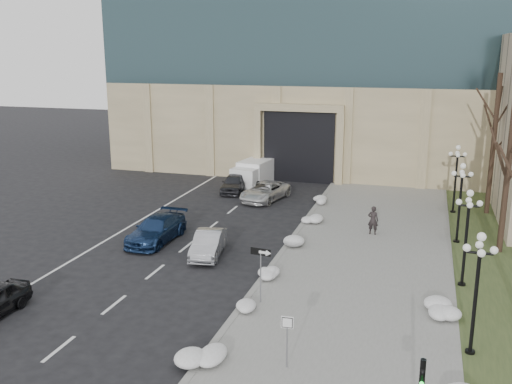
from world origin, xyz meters
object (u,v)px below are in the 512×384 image
car_e (234,183)px  pedestrian (373,220)px  car_b (208,244)px  keep_sign (287,331)px  lamppost_b (467,225)px  lamppost_d (456,170)px  car_c (156,229)px  lamppost_c (461,192)px  lamppost_a (477,278)px  car_d (265,191)px  box_truck (257,171)px  one_way_sign (264,259)px

car_e → pedestrian: pedestrian is taller
car_b → keep_sign: (6.85, -9.96, 0.84)m
lamppost_b → lamppost_d: 13.00m
car_c → lamppost_c: (16.84, 4.66, 2.34)m
car_c → lamppost_a: lamppost_a is taller
car_d → pedestrian: (8.51, -6.22, 0.31)m
car_c → lamppost_d: 20.34m
car_d → box_truck: size_ratio=0.77×
car_b → car_d: (-0.25, 12.20, 0.01)m
car_b → car_d: car_d is taller
car_c → pedestrian: bearing=22.8°
car_c → lamppost_b: 17.10m
pedestrian → lamppost_b: bearing=132.9°
lamppost_a → car_e: bearing=128.0°
lamppost_b → car_c: bearing=173.8°
lamppost_a → lamppost_b: 6.50m
car_e → lamppost_a: (16.38, -20.98, 2.36)m
lamppost_b → pedestrian: bearing=126.5°
car_e → pedestrian: bearing=-42.0°
car_b → car_d: bearing=81.0°
box_truck → one_way_sign: (7.17, -22.81, 1.23)m
pedestrian → box_truck: box_truck is taller
keep_sign → lamppost_a: 7.06m
car_e → lamppost_d: size_ratio=0.88×
lamppost_c → car_e: bearing=154.0°
car_d → keep_sign: (7.09, -22.16, 0.83)m
pedestrian → keep_sign: size_ratio=0.85×
car_b → car_e: size_ratio=0.98×
car_e → one_way_sign: bearing=-74.9°
car_d → one_way_sign: (4.88, -17.36, 1.49)m
car_d → car_e: car_e is taller
car_e → lamppost_c: lamppost_c is taller
keep_sign → lamppost_d: 23.34m
lamppost_b → car_d: bearing=136.3°
car_e → lamppost_b: bearing=-48.9°
keep_sign → lamppost_d: size_ratio=0.43×
box_truck → lamppost_d: (15.61, -5.17, 2.13)m
car_e → keep_sign: 25.99m
car_d → lamppost_b: 18.58m
keep_sign → lamppost_c: (6.23, 15.93, 1.56)m
car_e → keep_sign: bearing=-74.5°
pedestrian → keep_sign: (-1.42, -15.94, 0.52)m
pedestrian → lamppost_a: bearing=116.7°
car_b → keep_sign: size_ratio=1.98×
car_d → one_way_sign: one_way_sign is taller
car_e → lamppost_c: bearing=-33.4°
car_e → box_truck: size_ratio=0.66×
lamppost_a → car_b: bearing=151.8°
car_b → pedestrian: (8.27, 5.98, 0.32)m
lamppost_b → car_b: bearing=177.7°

